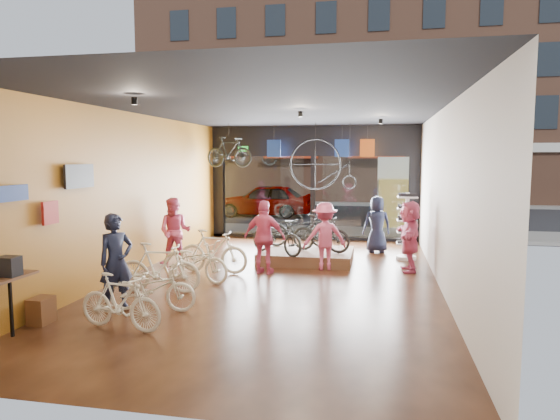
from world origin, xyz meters
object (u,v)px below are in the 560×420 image
(penny_farthing, at_px, (326,166))
(hung_bike, at_px, (229,152))
(floor_bike_5, at_px, (213,251))
(customer_5, at_px, (409,236))
(floor_bike_3, at_px, (159,268))
(display_bike_right, at_px, (299,229))
(display_platform, at_px, (307,256))
(floor_bike_1, at_px, (120,302))
(display_bike_left, at_px, (277,236))
(box_truck, at_px, (406,190))
(customer_1, at_px, (175,232))
(customer_3, at_px, (325,236))
(customer_2, at_px, (265,237))
(sunglasses_rack, at_px, (407,226))
(display_bike_mid, at_px, (321,233))
(floor_bike_2, at_px, (152,288))
(floor_bike_4, at_px, (195,261))
(street_car, at_px, (265,200))
(customer_0, at_px, (116,262))

(penny_farthing, height_order, hung_bike, hung_bike)
(floor_bike_5, relative_size, customer_5, 1.01)
(floor_bike_3, bearing_deg, display_bike_right, -33.41)
(display_platform, bearing_deg, floor_bike_1, -110.48)
(display_bike_left, distance_m, hung_bike, 3.99)
(box_truck, relative_size, customer_1, 4.06)
(box_truck, relative_size, customer_3, 4.24)
(customer_2, height_order, hung_bike, hung_bike)
(display_bike_right, distance_m, sunglasses_rack, 2.92)
(display_bike_mid, bearing_deg, penny_farthing, 19.75)
(sunglasses_rack, height_order, penny_farthing, penny_farthing)
(customer_3, bearing_deg, penny_farthing, -103.06)
(sunglasses_rack, bearing_deg, floor_bike_1, -117.95)
(floor_bike_2, bearing_deg, customer_1, 10.41)
(customer_2, relative_size, hung_bike, 1.11)
(floor_bike_5, xyz_separation_m, customer_5, (4.61, 1.10, 0.34))
(display_bike_right, xyz_separation_m, customer_2, (-0.48, -2.10, 0.08))
(floor_bike_2, xyz_separation_m, floor_bike_5, (0.10, 3.07, 0.10))
(floor_bike_1, height_order, display_bike_mid, display_bike_mid)
(display_platform, relative_size, penny_farthing, 1.22)
(floor_bike_5, bearing_deg, customer_3, -66.78)
(hung_bike, bearing_deg, penny_farthing, -71.37)
(floor_bike_1, relative_size, customer_2, 0.87)
(box_truck, height_order, display_platform, box_truck)
(customer_1, xyz_separation_m, hung_bike, (0.51, 3.09, 2.06))
(floor_bike_4, distance_m, display_bike_right, 3.64)
(street_car, height_order, display_bike_left, street_car)
(box_truck, relative_size, penny_farthing, 3.58)
(box_truck, height_order, floor_bike_2, box_truck)
(box_truck, xyz_separation_m, display_platform, (-2.96, -8.82, -1.24))
(floor_bike_5, height_order, display_bike_mid, display_bike_mid)
(floor_bike_2, relative_size, sunglasses_rack, 0.88)
(customer_2, bearing_deg, hung_bike, -52.62)
(customer_1, relative_size, customer_3, 1.04)
(floor_bike_3, height_order, sunglasses_rack, sunglasses_rack)
(floor_bike_3, xyz_separation_m, customer_5, (5.11, 3.02, 0.34))
(floor_bike_4, height_order, customer_2, customer_2)
(floor_bike_1, xyz_separation_m, display_bike_mid, (2.55, 5.70, 0.33))
(floor_bike_2, distance_m, sunglasses_rack, 7.35)
(floor_bike_4, height_order, penny_farthing, penny_farthing)
(display_bike_mid, distance_m, penny_farthing, 2.96)
(floor_bike_1, xyz_separation_m, display_platform, (2.17, 5.80, -0.31))
(street_car, distance_m, customer_5, 12.04)
(customer_1, bearing_deg, customer_0, -89.26)
(floor_bike_3, height_order, penny_farthing, penny_farthing)
(floor_bike_3, distance_m, customer_0, 1.28)
(floor_bike_2, xyz_separation_m, customer_1, (-1.13, 3.72, 0.45))
(floor_bike_2, distance_m, display_bike_left, 4.41)
(floor_bike_5, distance_m, customer_2, 1.29)
(box_truck, bearing_deg, penny_farthing, -112.58)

